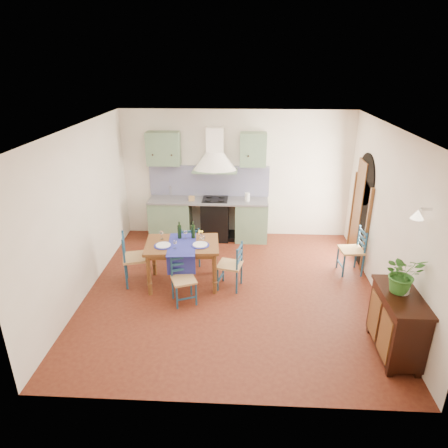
% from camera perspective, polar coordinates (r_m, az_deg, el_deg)
% --- Properties ---
extents(floor, '(5.00, 5.00, 0.00)m').
position_cam_1_polar(floor, '(7.11, 1.14, -9.43)').
color(floor, '#44160E').
rests_on(floor, ground).
extents(back_wall, '(5.00, 0.96, 2.80)m').
position_cam_1_polar(back_wall, '(8.78, -1.36, 4.53)').
color(back_wall, white).
rests_on(back_wall, ground).
extents(right_wall, '(0.26, 5.00, 2.80)m').
position_cam_1_polar(right_wall, '(7.14, 21.74, 1.00)').
color(right_wall, white).
rests_on(right_wall, ground).
extents(left_wall, '(0.04, 5.00, 2.80)m').
position_cam_1_polar(left_wall, '(7.01, -19.66, 1.46)').
color(left_wall, white).
rests_on(left_wall, ground).
extents(ceiling, '(5.00, 5.00, 0.01)m').
position_cam_1_polar(ceiling, '(6.11, 1.34, 13.49)').
color(ceiling, white).
rests_on(ceiling, back_wall).
extents(dining_table, '(1.33, 1.02, 1.12)m').
position_cam_1_polar(dining_table, '(7.00, -5.95, -3.46)').
color(dining_table, brown).
rests_on(dining_table, ground).
extents(chair_near, '(0.48, 0.48, 0.80)m').
position_cam_1_polar(chair_near, '(6.65, -5.83, -7.88)').
color(chair_near, navy).
rests_on(chair_near, ground).
extents(chair_far, '(0.46, 0.46, 0.82)m').
position_cam_1_polar(chair_far, '(7.77, -4.89, -3.00)').
color(chair_far, navy).
rests_on(chair_far, ground).
extents(chair_left, '(0.56, 0.56, 0.96)m').
position_cam_1_polar(chair_left, '(7.27, -12.73, -4.76)').
color(chair_left, navy).
rests_on(chair_left, ground).
extents(chair_right, '(0.48, 0.48, 0.85)m').
position_cam_1_polar(chair_right, '(6.97, 1.08, -5.95)').
color(chair_right, navy).
rests_on(chair_right, ground).
extents(chair_spare, '(0.45, 0.45, 0.89)m').
position_cam_1_polar(chair_spare, '(7.83, 17.94, -3.61)').
color(chair_spare, navy).
rests_on(chair_spare, ground).
extents(sideboard, '(0.50, 1.05, 0.94)m').
position_cam_1_polar(sideboard, '(5.96, 23.47, -12.71)').
color(sideboard, black).
rests_on(sideboard, ground).
extents(potted_plant, '(0.52, 0.46, 0.53)m').
position_cam_1_polar(potted_plant, '(5.68, 24.20, -6.48)').
color(potted_plant, '#306E26').
rests_on(potted_plant, sideboard).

